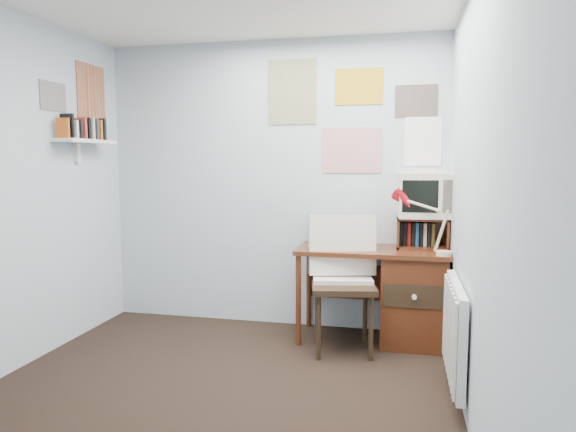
% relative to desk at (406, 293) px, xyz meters
% --- Properties ---
extents(ground, '(3.50, 3.50, 0.00)m').
position_rel_desk_xyz_m(ground, '(-1.17, -1.48, -0.41)').
color(ground, black).
rests_on(ground, ground).
extents(back_wall, '(3.00, 0.02, 2.50)m').
position_rel_desk_xyz_m(back_wall, '(-1.17, 0.27, 0.84)').
color(back_wall, '#B1C0CB').
rests_on(back_wall, ground).
extents(right_wall, '(0.02, 3.50, 2.50)m').
position_rel_desk_xyz_m(right_wall, '(0.33, -1.48, 0.84)').
color(right_wall, '#B1C0CB').
rests_on(right_wall, ground).
extents(desk, '(1.20, 0.55, 0.76)m').
position_rel_desk_xyz_m(desk, '(0.00, 0.00, 0.00)').
color(desk, '#502412').
rests_on(desk, ground).
extents(desk_chair, '(0.60, 0.58, 1.02)m').
position_rel_desk_xyz_m(desk_chair, '(-0.47, -0.30, 0.10)').
color(desk_chair, black).
rests_on(desk_chair, ground).
extents(desk_lamp, '(0.35, 0.31, 0.44)m').
position_rel_desk_xyz_m(desk_lamp, '(0.27, -0.20, 0.58)').
color(desk_lamp, red).
rests_on(desk_lamp, desk).
extents(tv_riser, '(0.40, 0.30, 0.25)m').
position_rel_desk_xyz_m(tv_riser, '(0.12, 0.11, 0.48)').
color(tv_riser, '#502412').
rests_on(tv_riser, desk).
extents(crt_tv, '(0.44, 0.41, 0.39)m').
position_rel_desk_xyz_m(crt_tv, '(0.12, 0.13, 0.80)').
color(crt_tv, beige).
rests_on(crt_tv, tv_riser).
extents(book_row, '(0.60, 0.14, 0.22)m').
position_rel_desk_xyz_m(book_row, '(-0.51, 0.18, 0.46)').
color(book_row, '#502412').
rests_on(book_row, desk).
extents(radiator, '(0.09, 0.80, 0.60)m').
position_rel_desk_xyz_m(radiator, '(0.29, -0.93, 0.01)').
color(radiator, white).
rests_on(radiator, right_wall).
extents(wall_shelf, '(0.20, 0.62, 0.24)m').
position_rel_desk_xyz_m(wall_shelf, '(-2.57, -0.38, 1.21)').
color(wall_shelf, white).
rests_on(wall_shelf, left_wall).
extents(posters_back, '(1.20, 0.01, 0.90)m').
position_rel_desk_xyz_m(posters_back, '(-0.47, 0.26, 1.44)').
color(posters_back, white).
rests_on(posters_back, back_wall).
extents(posters_left, '(0.01, 0.70, 0.60)m').
position_rel_desk_xyz_m(posters_left, '(-2.67, -0.38, 1.59)').
color(posters_left, white).
rests_on(posters_left, left_wall).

